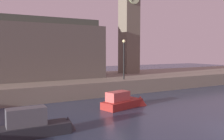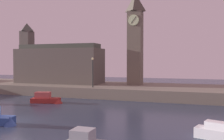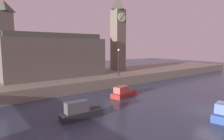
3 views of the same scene
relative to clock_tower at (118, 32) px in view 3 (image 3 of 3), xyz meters
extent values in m
plane|color=#2D384C|center=(-5.87, -21.58, -9.12)|extent=(120.00, 120.00, 0.00)
cube|color=slate|center=(-5.87, -1.58, -8.37)|extent=(70.00, 12.00, 1.50)
cube|color=#6B6051|center=(0.00, 0.01, -1.71)|extent=(2.23, 2.23, 11.81)
cylinder|color=beige|center=(0.00, -1.17, 2.67)|extent=(1.69, 0.12, 1.69)
cube|color=black|center=(0.00, -1.24, 2.67)|extent=(0.87, 0.04, 1.11)
pyramid|color=#4A4339|center=(0.00, 0.01, 5.66)|extent=(2.45, 2.45, 2.93)
cube|color=#5B544C|center=(-13.36, -1.14, -4.64)|extent=(15.22, 5.19, 5.95)
cube|color=#5B544C|center=(-20.01, -1.14, -2.99)|extent=(1.90, 1.90, 9.26)
pyramid|color=#474C42|center=(-20.01, -1.14, 2.38)|extent=(2.09, 2.09, 1.47)
cube|color=#42473D|center=(-13.36, -1.14, -1.27)|extent=(14.46, 3.11, 0.80)
cylinder|color=black|center=(-4.86, -6.20, -5.62)|extent=(0.16, 0.16, 4.00)
sphere|color=#F2E099|center=(-4.86, -6.20, -3.44)|extent=(0.36, 0.36, 0.36)
cube|color=#232328|center=(-16.62, -15.53, -8.80)|extent=(3.75, 1.34, 0.63)
cube|color=#515156|center=(-17.06, -15.53, -8.01)|extent=(2.06, 0.92, 0.97)
cone|color=#232328|center=(-14.76, -15.53, -8.77)|extent=(1.12, 1.12, 0.93)
cube|color=maroon|center=(-8.88, -12.20, -8.82)|extent=(3.85, 2.28, 0.59)
cube|color=#CC5651|center=(-9.32, -12.20, -8.15)|extent=(2.08, 1.44, 0.77)
cone|color=maroon|center=(-7.08, -12.20, -8.79)|extent=(1.56, 1.56, 0.90)
cube|color=#2D4C93|center=(-6.82, -23.14, -8.79)|extent=(3.51, 1.90, 0.66)
cube|color=#5B7AC1|center=(-7.22, -23.14, -8.04)|extent=(1.57, 1.14, 0.83)
camera|label=1|loc=(-19.62, -28.97, -4.53)|focal=39.71mm
camera|label=2|loc=(9.39, -40.08, -3.74)|focal=40.45mm
camera|label=3|loc=(-24.38, -30.23, -2.79)|focal=31.01mm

